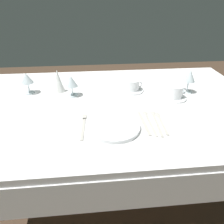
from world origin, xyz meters
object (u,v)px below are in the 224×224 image
at_px(wine_glass_centre, 71,82).
at_px(wine_glass_right, 190,77).
at_px(fork_outer, 83,125).
at_px(coffee_cup_left, 176,92).
at_px(wine_glass_left, 27,79).
at_px(napkin_folded, 58,81).
at_px(spoon_soup, 148,120).
at_px(spoon_dessert, 156,120).
at_px(dinner_knife, 144,123).
at_px(dinner_plate, 114,127).
at_px(spoon_tea, 160,120).
at_px(coffee_cup_right, 133,85).

bearing_deg(wine_glass_centre, wine_glass_right, -1.43).
xyz_separation_m(fork_outer, coffee_cup_left, (0.55, 0.24, 0.04)).
height_order(wine_glass_left, napkin_folded, napkin_folded).
bearing_deg(napkin_folded, coffee_cup_left, -13.28).
bearing_deg(wine_glass_left, napkin_folded, 2.29).
xyz_separation_m(spoon_soup, spoon_dessert, (0.04, -0.00, 0.00)).
bearing_deg(dinner_knife, fork_outer, 177.82).
bearing_deg(dinner_plate, spoon_dessert, 12.48).
height_order(spoon_tea, coffee_cup_right, coffee_cup_right).
bearing_deg(wine_glass_right, spoon_tea, -130.48).
bearing_deg(fork_outer, wine_glass_left, 131.03).
relative_size(dinner_knife, wine_glass_right, 1.42).
distance_m(spoon_soup, wine_glass_left, 0.79).
bearing_deg(napkin_folded, wine_glass_centre, -38.51).
distance_m(wine_glass_centre, napkin_folded, 0.12).
bearing_deg(dinner_plate, spoon_soup, 16.07).
xyz_separation_m(coffee_cup_right, napkin_folded, (-0.48, 0.04, 0.03)).
relative_size(wine_glass_left, wine_glass_right, 0.89).
relative_size(wine_glass_centre, wine_glass_left, 0.98).
bearing_deg(fork_outer, coffee_cup_left, 23.80).
height_order(coffee_cup_left, coffee_cup_right, coffee_cup_left).
bearing_deg(coffee_cup_left, dinner_knife, -134.54).
bearing_deg(coffee_cup_right, napkin_folded, 175.32).
bearing_deg(spoon_dessert, coffee_cup_left, 51.03).
bearing_deg(spoon_tea, dinner_knife, -167.67).
distance_m(spoon_dessert, wine_glass_right, 0.44).
relative_size(spoon_soup, wine_glass_centre, 1.74).
xyz_separation_m(fork_outer, spoon_dessert, (0.37, 0.01, 0.00)).
relative_size(wine_glass_right, napkin_folded, 1.02).
relative_size(coffee_cup_left, wine_glass_centre, 0.81).
height_order(fork_outer, wine_glass_centre, wine_glass_centre).
bearing_deg(spoon_dessert, wine_glass_left, 151.44).
relative_size(spoon_soup, spoon_tea, 1.14).
relative_size(fork_outer, wine_glass_left, 1.60).
height_order(dinner_knife, napkin_folded, napkin_folded).
height_order(coffee_cup_right, wine_glass_centre, wine_glass_centre).
distance_m(dinner_plate, fork_outer, 0.15).
height_order(dinner_knife, wine_glass_centre, wine_glass_centre).
bearing_deg(spoon_soup, coffee_cup_left, 45.47).
relative_size(spoon_dessert, coffee_cup_left, 2.16).
distance_m(spoon_soup, napkin_folded, 0.64).
bearing_deg(wine_glass_centre, dinner_knife, -43.13).
height_order(spoon_tea, napkin_folded, napkin_folded).
bearing_deg(wine_glass_left, spoon_tea, -28.13).
relative_size(spoon_tea, coffee_cup_left, 1.89).
height_order(dinner_plate, wine_glass_left, wine_glass_left).
xyz_separation_m(dinner_plate, spoon_soup, (0.18, 0.05, -0.01)).
bearing_deg(wine_glass_right, fork_outer, -153.90).
bearing_deg(dinner_knife, spoon_soup, 45.37).
distance_m(dinner_knife, wine_glass_right, 0.50).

